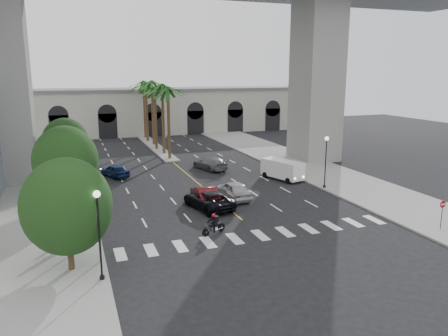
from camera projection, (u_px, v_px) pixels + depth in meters
ground at (252, 228)px, 33.08m from camera, size 140.00×140.00×0.00m
sidewalk_left at (47, 194)px, 41.90m from camera, size 8.00×100.00×0.15m
sidewalk_right at (318, 171)px, 51.79m from camera, size 8.00×100.00×0.15m
median at (155, 147)px, 67.97m from camera, size 2.00×24.00×0.20m
pier_building at (137, 111)px, 82.68m from camera, size 71.00×10.50×8.50m
bridge at (206, 10)px, 50.40m from camera, size 75.00×13.00×26.00m
palm_a at (168, 91)px, 56.83m from camera, size 3.20×3.20×10.30m
palm_b at (162, 88)px, 60.48m from camera, size 3.20×3.20×10.60m
palm_c at (155, 90)px, 64.15m from camera, size 3.20×3.20×10.10m
palm_d at (152, 84)px, 67.78m from camera, size 3.20×3.20×10.90m
palm_e at (146, 86)px, 71.48m from camera, size 3.20×3.20×10.40m
palm_f at (144, 84)px, 75.19m from camera, size 3.20×3.20×10.70m
street_tree_near at (67, 206)px, 25.16m from camera, size 5.20×5.20×6.89m
street_tree_mid at (66, 161)px, 37.07m from camera, size 5.44×5.44×7.21m
street_tree_far at (65, 143)px, 48.16m from camera, size 5.04×5.04×6.68m
lamp_post_left_near at (99, 228)px, 24.03m from camera, size 0.40×0.40×5.35m
lamp_post_left_far at (83, 158)px, 43.32m from camera, size 0.40×0.40×5.35m
lamp_post_right at (326, 158)px, 43.49m from camera, size 0.40×0.40×5.35m
traffic_signal_near at (98, 225)px, 26.51m from camera, size 0.25×0.18×3.65m
traffic_signal_far at (94, 206)px, 30.19m from camera, size 0.25×0.18×3.65m
motorcycle_rider at (214, 224)px, 31.85m from camera, size 2.02×0.98×1.56m
car_a at (234, 190)px, 40.63m from camera, size 2.25×5.02×1.67m
car_b at (205, 195)px, 39.06m from camera, size 2.02×5.02×1.62m
car_c at (208, 200)px, 37.72m from camera, size 3.79×6.07×1.56m
car_d at (210, 163)px, 52.73m from camera, size 3.54×5.74×1.55m
car_e at (115, 171)px, 49.01m from camera, size 3.24×4.61×1.46m
cargo_van at (282, 169)px, 47.71m from camera, size 3.33×5.34×2.13m
pedestrian_a at (62, 237)px, 28.71m from camera, size 0.64×0.46×1.65m
pedestrian_b at (74, 225)px, 30.88m from camera, size 1.01×0.99×1.65m
do_not_enter_sign at (442, 209)px, 32.19m from camera, size 0.58×0.06×2.36m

